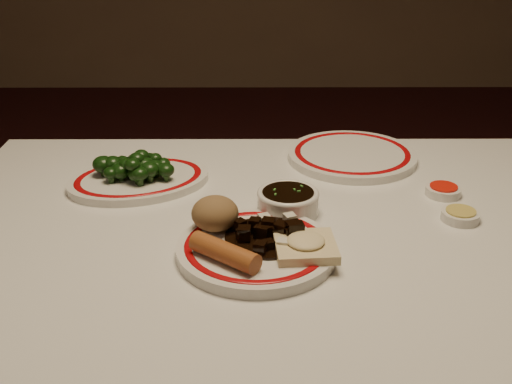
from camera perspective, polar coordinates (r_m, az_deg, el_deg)
The scene contains 12 objects.
dining_table at distance 1.08m, azimuth 2.59°, elevation -8.29°, with size 1.20×0.90×0.75m.
main_plate at distance 0.98m, azimuth 0.03°, elevation -5.10°, with size 0.29×0.29×0.02m.
rice_mound at distance 1.01m, azimuth -3.66°, elevation -1.91°, with size 0.07×0.07×0.05m, color brown.
spring_roll at distance 0.93m, azimuth -2.80°, elevation -5.38°, with size 0.03×0.03×0.11m, color #A15827.
fried_wonton at distance 0.96m, azimuth 4.43°, elevation -4.71°, with size 0.10×0.10×0.03m.
stirfry_heap at distance 0.99m, azimuth 1.16°, elevation -3.67°, with size 0.13×0.13×0.03m.
broccoli_plate at distance 1.23m, azimuth -10.37°, elevation 1.09°, with size 0.32×0.30×0.02m.
broccoli_pile at distance 1.22m, azimuth -10.56°, elevation 2.30°, with size 0.16×0.10×0.05m.
soy_bowl at distance 1.10m, azimuth 2.85°, elevation -0.99°, with size 0.10×0.10×0.04m.
sweet_sour_dish at distance 1.22m, azimuth 16.31°, elevation 0.11°, with size 0.06×0.06×0.02m.
mustard_dish at distance 1.13m, azimuth 17.71°, elevation -1.99°, with size 0.06×0.06×0.02m.
far_plate at distance 1.34m, azimuth 8.53°, elevation 3.26°, with size 0.32×0.32×0.02m.
Camera 1 is at (-0.05, -0.90, 1.25)m, focal length 45.00 mm.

